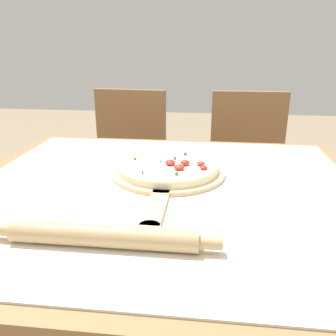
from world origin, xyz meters
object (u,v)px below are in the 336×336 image
pizza_peel (168,175)px  rolling_pin (103,236)px  chair_left (127,163)px  chair_right (247,168)px  pizza (169,166)px

pizza_peel → rolling_pin: 0.40m
pizza_peel → chair_left: chair_left is taller
pizza_peel → chair_right: size_ratio=0.61×
pizza_peel → chair_right: chair_right is taller
rolling_pin → pizza: bearing=78.7°
chair_right → rolling_pin: bearing=-109.9°
pizza_peel → chair_right: 0.85m
pizza → chair_left: size_ratio=0.34×
rolling_pin → pizza_peel: bearing=78.2°
chair_right → chair_left: bearing=179.3°
rolling_pin → chair_right: chair_right is taller
pizza_peel → rolling_pin: (-0.08, -0.40, 0.02)m
pizza → chair_left: (-0.31, 0.73, -0.25)m
pizza → chair_left: bearing=113.0°
chair_left → pizza: bearing=-61.9°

